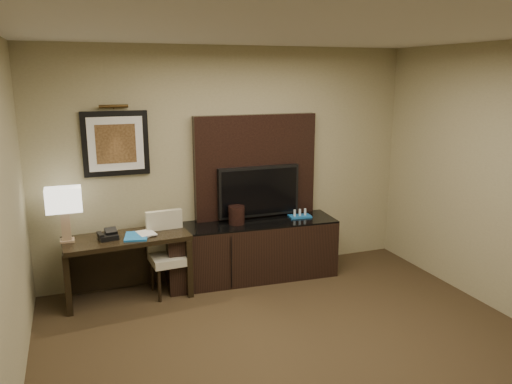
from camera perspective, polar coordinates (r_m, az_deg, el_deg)
name	(u,v)px	position (r m, az deg, el deg)	size (l,w,h in m)	color
floor	(327,384)	(4.26, 8.14, -20.87)	(4.50, 5.00, 0.01)	#302315
ceiling	(341,25)	(3.55, 9.65, 18.31)	(4.50, 5.00, 0.01)	silver
wall_back	(230,163)	(5.93, -2.96, 3.29)	(4.50, 0.01, 2.70)	#968D65
desk	(129,267)	(5.62, -14.36, -8.30)	(1.30, 0.56, 0.70)	black
credenza	(251,250)	(5.96, -0.55, -6.64)	(2.01, 0.56, 0.69)	black
tv_wall_panel	(256,169)	(5.98, -0.04, 2.62)	(1.50, 0.12, 1.30)	black
tv	(259,191)	(5.94, 0.30, 0.09)	(1.00, 0.08, 0.60)	black
artwork	(116,144)	(5.62, -15.75, 5.35)	(0.70, 0.04, 0.70)	black
picture_light	(114,106)	(5.54, -15.97, 9.40)	(0.04, 0.04, 0.30)	#3C2B13
desk_chair	(169,258)	(5.59, -9.87, -7.41)	(0.40, 0.46, 0.84)	beige
table_lamp	(65,216)	(5.46, -20.99, -2.60)	(0.33, 0.19, 0.54)	tan
desk_phone	(108,235)	(5.45, -16.53, -4.71)	(0.19, 0.17, 0.09)	black
blue_folder	(136,236)	(5.45, -13.52, -4.94)	(0.23, 0.31, 0.02)	#1B66B1
book	(138,225)	(5.45, -13.35, -3.73)	(0.17, 0.02, 0.24)	tan
ice_bucket	(237,215)	(5.76, -2.24, -2.64)	(0.19, 0.19, 0.21)	black
minibar_tray	(300,213)	(6.06, 5.04, -2.44)	(0.26, 0.16, 0.10)	#195DA3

